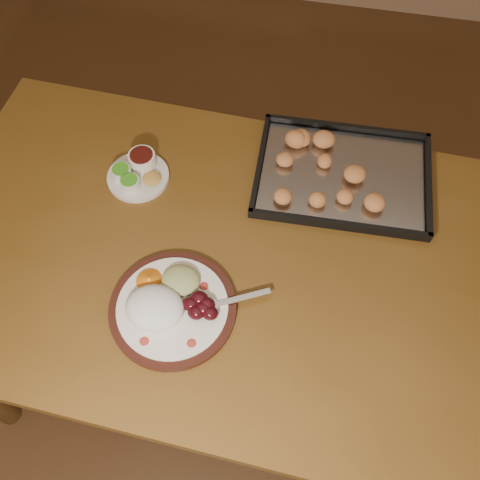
# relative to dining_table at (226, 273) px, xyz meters

# --- Properties ---
(ground) EXTENTS (4.00, 4.00, 0.00)m
(ground) POSITION_rel_dining_table_xyz_m (-0.05, 0.10, -0.65)
(ground) COLOR #53371C
(ground) RESTS_ON ground
(dining_table) EXTENTS (1.54, 0.97, 0.75)m
(dining_table) POSITION_rel_dining_table_xyz_m (0.00, 0.00, 0.00)
(dining_table) COLOR brown
(dining_table) RESTS_ON ground
(dinner_plate) EXTENTS (0.36, 0.29, 0.07)m
(dinner_plate) POSITION_rel_dining_table_xyz_m (-0.09, -0.16, 0.12)
(dinner_plate) COLOR #33140E
(dinner_plate) RESTS_ON dining_table
(condiment_saucer) EXTENTS (0.16, 0.16, 0.06)m
(condiment_saucer) POSITION_rel_dining_table_xyz_m (-0.28, 0.19, 0.12)
(condiment_saucer) COLOR silver
(condiment_saucer) RESTS_ON dining_table
(baking_tray) EXTENTS (0.46, 0.35, 0.05)m
(baking_tray) POSITION_rel_dining_table_xyz_m (0.26, 0.29, 0.11)
(baking_tray) COLOR black
(baking_tray) RESTS_ON dining_table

